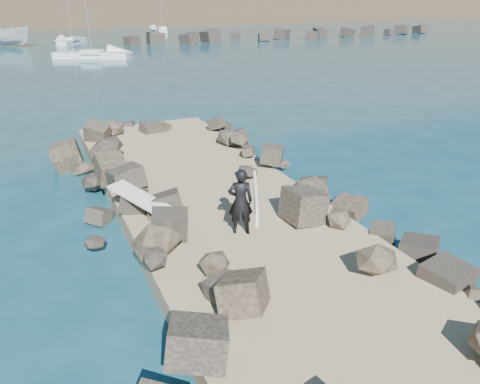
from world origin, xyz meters
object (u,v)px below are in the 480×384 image
at_px(surfboard_resting, 146,205).
at_px(sailboat_c, 92,55).
at_px(boat_imported, 11,36).
at_px(surfer_with_board, 243,201).

height_order(surfboard_resting, sailboat_c, sailboat_c).
relative_size(surfboard_resting, boat_imported, 0.34).
relative_size(surfer_with_board, sailboat_c, 0.21).
bearing_deg(boat_imported, surfboard_resting, -129.28).
height_order(surfboard_resting, surfer_with_board, surfer_with_board).
distance_m(boat_imported, surfer_with_board, 62.84).
distance_m(surfboard_resting, sailboat_c, 43.31).
bearing_deg(boat_imported, surfer_with_board, -127.39).
relative_size(surfboard_resting, surfer_with_board, 1.17).
xyz_separation_m(surfer_with_board, sailboat_c, (2.45, 44.92, -1.17)).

